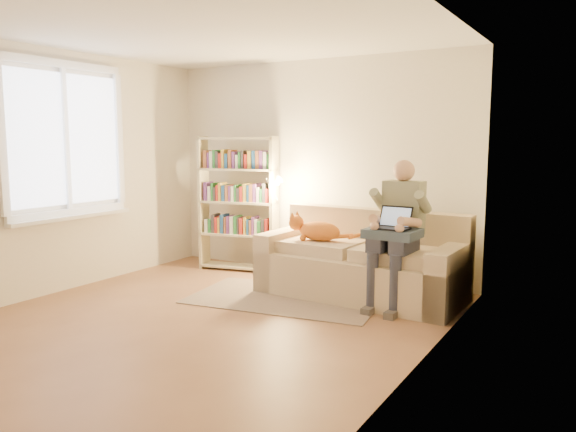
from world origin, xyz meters
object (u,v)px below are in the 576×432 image
Objects in this scene: sofa at (362,266)px; laptop at (392,223)px; person at (398,224)px; bookshelf at (238,197)px; cat at (314,230)px.

laptop is at bearing -32.39° from sofa.
person reaches higher than laptop.
person is at bearing -24.22° from bookshelf.
bookshelf is (-1.31, 0.43, 0.25)m from cat.
sofa is at bearing 147.61° from laptop.
bookshelf reaches higher than laptop.
laptop is 2.33m from bookshelf.
cat is at bearing -30.26° from bookshelf.
sofa reaches higher than cat.
cat is 0.97m from laptop.
bookshelf is (-2.25, 0.61, 0.08)m from laptop.
laptop reaches higher than cat.
person is 2.32m from bookshelf.
person is at bearing -19.27° from sofa.
bookshelf is at bearing 172.32° from sofa.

